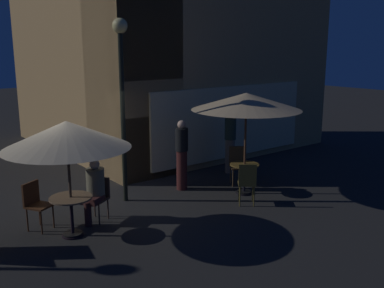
{
  "coord_description": "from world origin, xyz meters",
  "views": [
    {
      "loc": [
        -3.72,
        -8.13,
        3.45
      ],
      "look_at": [
        1.87,
        -1.08,
        1.43
      ],
      "focal_mm": 41.09,
      "sensor_mm": 36.0,
      "label": 1
    }
  ],
  "objects_px": {
    "patio_umbrella_1": "(246,102)",
    "cafe_chair_3": "(247,180)",
    "patron_standing_2": "(230,141)",
    "cafe_chair_2": "(238,162)",
    "patron_standing_1": "(182,155)",
    "cafe_table_1": "(244,173)",
    "cafe_chair_1": "(35,201)",
    "cafe_table_0": "(71,207)",
    "patron_seated_0": "(94,187)",
    "patio_umbrella_0": "(67,135)",
    "street_lamp_near_corner": "(122,76)",
    "cafe_chair_0": "(99,194)"
  },
  "relations": [
    {
      "from": "patron_standing_1",
      "to": "patio_umbrella_0",
      "type": "bearing_deg",
      "value": -80.72
    },
    {
      "from": "cafe_chair_3",
      "to": "patron_standing_2",
      "type": "xyz_separation_m",
      "value": [
        1.49,
        2.14,
        0.33
      ]
    },
    {
      "from": "patio_umbrella_1",
      "to": "patron_standing_2",
      "type": "xyz_separation_m",
      "value": [
        0.96,
        1.53,
        -1.3
      ]
    },
    {
      "from": "cafe_chair_2",
      "to": "cafe_chair_0",
      "type": "bearing_deg",
      "value": -58.1
    },
    {
      "from": "street_lamp_near_corner",
      "to": "patron_standing_2",
      "type": "height_order",
      "value": "street_lamp_near_corner"
    },
    {
      "from": "cafe_chair_3",
      "to": "cafe_table_1",
      "type": "bearing_deg",
      "value": -0.0
    },
    {
      "from": "patio_umbrella_1",
      "to": "patron_standing_2",
      "type": "relative_size",
      "value": 1.43
    },
    {
      "from": "patio_umbrella_0",
      "to": "patron_seated_0",
      "type": "height_order",
      "value": "patio_umbrella_0"
    },
    {
      "from": "patio_umbrella_1",
      "to": "patron_seated_0",
      "type": "bearing_deg",
      "value": 169.75
    },
    {
      "from": "cafe_chair_2",
      "to": "patio_umbrella_0",
      "type": "bearing_deg",
      "value": -52.65
    },
    {
      "from": "patio_umbrella_0",
      "to": "cafe_chair_1",
      "type": "xyz_separation_m",
      "value": [
        -0.41,
        0.72,
        -1.35
      ]
    },
    {
      "from": "cafe_table_0",
      "to": "patron_standing_2",
      "type": "bearing_deg",
      "value": 13.64
    },
    {
      "from": "cafe_table_1",
      "to": "cafe_chair_1",
      "type": "bearing_deg",
      "value": 167.76
    },
    {
      "from": "cafe_chair_1",
      "to": "cafe_chair_3",
      "type": "xyz_separation_m",
      "value": [
        4.07,
        -1.61,
        0.01
      ]
    },
    {
      "from": "cafe_chair_0",
      "to": "cafe_chair_3",
      "type": "height_order",
      "value": "cafe_chair_3"
    },
    {
      "from": "patron_standing_1",
      "to": "patron_standing_2",
      "type": "bearing_deg",
      "value": 94.02
    },
    {
      "from": "cafe_table_1",
      "to": "cafe_chair_3",
      "type": "xyz_separation_m",
      "value": [
        -0.53,
        -0.61,
        0.06
      ]
    },
    {
      "from": "cafe_table_1",
      "to": "cafe_chair_2",
      "type": "xyz_separation_m",
      "value": [
        0.43,
        0.67,
        0.05
      ]
    },
    {
      "from": "cafe_table_0",
      "to": "cafe_chair_3",
      "type": "height_order",
      "value": "cafe_chair_3"
    },
    {
      "from": "patio_umbrella_1",
      "to": "cafe_chair_3",
      "type": "bearing_deg",
      "value": -130.88
    },
    {
      "from": "cafe_chair_1",
      "to": "patron_standing_1",
      "type": "height_order",
      "value": "patron_standing_1"
    },
    {
      "from": "cafe_table_1",
      "to": "patron_seated_0",
      "type": "height_order",
      "value": "patron_seated_0"
    },
    {
      "from": "cafe_chair_0",
      "to": "patron_standing_2",
      "type": "height_order",
      "value": "patron_standing_2"
    },
    {
      "from": "patron_seated_0",
      "to": "cafe_table_1",
      "type": "bearing_deg",
      "value": 140.2
    },
    {
      "from": "street_lamp_near_corner",
      "to": "cafe_chair_1",
      "type": "bearing_deg",
      "value": -171.28
    },
    {
      "from": "cafe_chair_2",
      "to": "patron_standing_1",
      "type": "bearing_deg",
      "value": -77.37
    },
    {
      "from": "cafe_table_1",
      "to": "cafe_chair_3",
      "type": "distance_m",
      "value": 0.81
    },
    {
      "from": "patio_umbrella_1",
      "to": "cafe_chair_0",
      "type": "distance_m",
      "value": 3.88
    },
    {
      "from": "patron_standing_2",
      "to": "patron_standing_1",
      "type": "bearing_deg",
      "value": 46.92
    },
    {
      "from": "cafe_table_1",
      "to": "patron_standing_1",
      "type": "xyz_separation_m",
      "value": [
        -0.97,
        1.17,
        0.36
      ]
    },
    {
      "from": "cafe_chair_1",
      "to": "cafe_chair_2",
      "type": "distance_m",
      "value": 5.04
    },
    {
      "from": "cafe_table_1",
      "to": "patron_standing_1",
      "type": "distance_m",
      "value": 1.56
    },
    {
      "from": "cafe_chair_1",
      "to": "patio_umbrella_1",
      "type": "bearing_deg",
      "value": 48.44
    },
    {
      "from": "patron_seated_0",
      "to": "patio_umbrella_1",
      "type": "bearing_deg",
      "value": 140.2
    },
    {
      "from": "patio_umbrella_0",
      "to": "cafe_chair_0",
      "type": "distance_m",
      "value": 1.64
    },
    {
      "from": "patio_umbrella_1",
      "to": "patron_standing_1",
      "type": "relative_size",
      "value": 1.47
    },
    {
      "from": "cafe_table_0",
      "to": "patron_standing_2",
      "type": "relative_size",
      "value": 0.44
    },
    {
      "from": "cafe_chair_0",
      "to": "cafe_table_0",
      "type": "bearing_deg",
      "value": 0.0
    },
    {
      "from": "cafe_chair_2",
      "to": "cafe_chair_3",
      "type": "relative_size",
      "value": 0.99
    },
    {
      "from": "cafe_chair_1",
      "to": "street_lamp_near_corner",
      "type": "bearing_deg",
      "value": 69.4
    },
    {
      "from": "patio_umbrella_1",
      "to": "patron_standing_2",
      "type": "height_order",
      "value": "patio_umbrella_1"
    },
    {
      "from": "cafe_chair_0",
      "to": "patron_seated_0",
      "type": "distance_m",
      "value": 0.24
    },
    {
      "from": "patio_umbrella_1",
      "to": "patron_standing_1",
      "type": "height_order",
      "value": "patio_umbrella_1"
    },
    {
      "from": "patio_umbrella_0",
      "to": "cafe_table_1",
      "type": "bearing_deg",
      "value": -3.74
    },
    {
      "from": "patio_umbrella_0",
      "to": "patron_standing_1",
      "type": "xyz_separation_m",
      "value": [
        3.22,
        0.9,
        -1.04
      ]
    },
    {
      "from": "cafe_table_1",
      "to": "patron_standing_2",
      "type": "bearing_deg",
      "value": 57.7
    },
    {
      "from": "patron_seated_0",
      "to": "patron_standing_2",
      "type": "xyz_separation_m",
      "value": [
        4.51,
        0.88,
        0.19
      ]
    },
    {
      "from": "cafe_table_0",
      "to": "patron_standing_1",
      "type": "bearing_deg",
      "value": 15.59
    },
    {
      "from": "cafe_table_0",
      "to": "patron_seated_0",
      "type": "bearing_deg",
      "value": 29.55
    },
    {
      "from": "street_lamp_near_corner",
      "to": "cafe_chair_0",
      "type": "bearing_deg",
      "value": -147.41
    }
  ]
}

